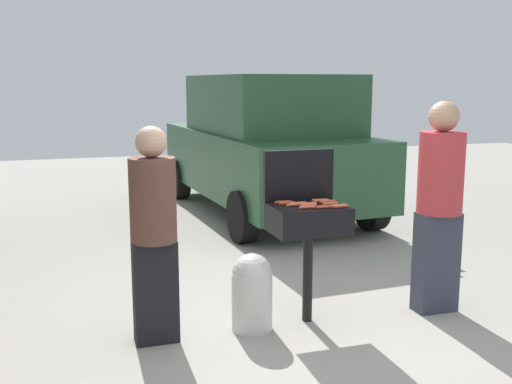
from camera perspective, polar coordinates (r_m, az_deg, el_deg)
The scene contains 21 objects.
ground_plane at distance 4.92m, azimuth 3.14°, elevation -12.87°, with size 24.00×24.00×0.00m, color #9E998E.
bbq_grill at distance 4.89m, azimuth 4.91°, elevation -2.94°, with size 0.60×0.44×0.96m.
grill_lid_open at distance 5.03m, azimuth 4.00°, elevation 1.56°, with size 0.60×0.05×0.42m, color black.
hot_dog_0 at distance 4.88m, azimuth 2.83°, elevation -1.05°, with size 0.03×0.03×0.13m, color #AD4228.
hot_dog_1 at distance 4.99m, azimuth 6.12°, elevation -0.84°, with size 0.03×0.03×0.13m, color #B74C33.
hot_dog_2 at distance 4.75m, azimuth 6.33°, elevation -1.40°, with size 0.03×0.03×0.13m, color #AD4228.
hot_dog_3 at distance 4.87m, azimuth 3.92°, elevation -1.08°, with size 0.03×0.03×0.13m, color #C6593D.
hot_dog_4 at distance 4.73m, azimuth 4.79°, elevation -1.42°, with size 0.03×0.03×0.13m, color #C6593D.
hot_dog_5 at distance 4.79m, azimuth 7.86°, elevation -1.34°, with size 0.03×0.03×0.13m, color #B74C33.
hot_dog_6 at distance 4.81m, azimuth 4.94°, elevation -1.23°, with size 0.03×0.03×0.13m, color #C6593D.
hot_dog_7 at distance 4.97m, azimuth 6.67°, elevation -0.89°, with size 0.03×0.03×0.13m, color #B74C33.
hot_dog_8 at distance 5.01m, azimuth 5.94°, elevation -0.77°, with size 0.03×0.03×0.13m, color #C6593D.
hot_dog_9 at distance 4.86m, azimuth 4.88°, elevation -1.10°, with size 0.03×0.03×0.13m, color #C6593D.
hot_dog_10 at distance 4.82m, azimuth 3.58°, elevation -1.19°, with size 0.03×0.03×0.13m, color #C6593D.
hot_dog_11 at distance 4.89m, azimuth 6.93°, elevation -1.08°, with size 0.03×0.03×0.13m, color #C6593D.
hot_dog_12 at distance 4.91m, azimuth 2.49°, elevation -0.95°, with size 0.03×0.03×0.13m, color #AD4228.
hot_dog_13 at distance 4.82m, azimuth 7.64°, elevation -1.27°, with size 0.03×0.03×0.13m, color #C6593D.
propane_tank at distance 4.83m, azimuth -0.38°, elevation -9.18°, with size 0.32×0.32×0.62m.
person_left at distance 4.53m, azimuth -9.52°, elevation -3.30°, with size 0.34×0.34×1.62m.
person_right at distance 5.29m, azimuth 16.73°, elevation -0.70°, with size 0.37×0.37×1.78m.
parked_minivan at distance 8.98m, azimuth 0.94°, elevation 4.46°, with size 2.24×4.50×2.02m.
Camera 1 is at (-1.64, -4.21, 1.93)m, focal length 42.91 mm.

